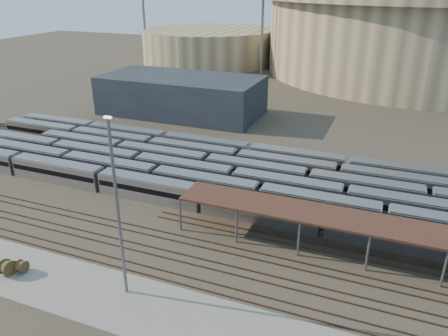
% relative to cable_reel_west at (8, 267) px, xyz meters
% --- Properties ---
extents(ground, '(420.00, 420.00, 0.00)m').
position_rel_cable_reel_west_xyz_m(ground, '(22.71, 16.00, -1.18)').
color(ground, '#383026').
rests_on(ground, ground).
extents(apron, '(50.00, 9.00, 0.20)m').
position_rel_cable_reel_west_xyz_m(apron, '(17.71, 1.00, -1.08)').
color(apron, gray).
rests_on(apron, ground).
extents(subway_trains, '(126.35, 23.90, 3.60)m').
position_rel_cable_reel_west_xyz_m(subway_trains, '(19.07, 34.50, 0.62)').
color(subway_trains, '#A4A4A9').
rests_on(subway_trains, ground).
extents(inspection_shed, '(60.30, 6.00, 5.30)m').
position_rel_cable_reel_west_xyz_m(inspection_shed, '(44.71, 20.00, 3.80)').
color(inspection_shed, slate).
rests_on(inspection_shed, ground).
extents(empty_tracks, '(170.00, 9.62, 0.18)m').
position_rel_cable_reel_west_xyz_m(empty_tracks, '(22.71, 11.00, -1.09)').
color(empty_tracks, '#4C3323').
rests_on(empty_tracks, ground).
extents(stadium, '(124.00, 124.00, 32.50)m').
position_rel_cable_reel_west_xyz_m(stadium, '(47.71, 156.00, 15.29)').
color(stadium, tan).
rests_on(stadium, ground).
extents(secondary_arena, '(56.00, 56.00, 14.00)m').
position_rel_cable_reel_west_xyz_m(secondary_arena, '(-37.29, 146.00, 5.82)').
color(secondary_arena, tan).
rests_on(secondary_arena, ground).
extents(service_building, '(42.00, 20.00, 10.00)m').
position_rel_cable_reel_west_xyz_m(service_building, '(-12.29, 71.00, 3.82)').
color(service_building, '#1E232D').
rests_on(service_building, ground).
extents(floodlight_0, '(4.00, 1.00, 38.40)m').
position_rel_cable_reel_west_xyz_m(floodlight_0, '(-7.29, 126.00, 19.46)').
color(floodlight_0, slate).
rests_on(floodlight_0, ground).
extents(floodlight_1, '(4.00, 1.00, 38.40)m').
position_rel_cable_reel_west_xyz_m(floodlight_1, '(-62.29, 136.00, 19.46)').
color(floodlight_1, slate).
rests_on(floodlight_1, ground).
extents(floodlight_3, '(4.00, 1.00, 38.40)m').
position_rel_cable_reel_west_xyz_m(floodlight_3, '(12.71, 176.00, 19.46)').
color(floodlight_3, slate).
rests_on(floodlight_3, ground).
extents(cable_reel_west, '(1.51, 2.16, 1.97)m').
position_rel_cable_reel_west_xyz_m(cable_reel_west, '(0.00, 0.00, 0.00)').
color(cable_reel_west, brown).
rests_on(cable_reel_west, apron).
extents(cable_reel_east, '(0.96, 1.65, 1.62)m').
position_rel_cable_reel_west_xyz_m(cable_reel_east, '(1.26, 0.93, -0.18)').
color(cable_reel_east, brown).
rests_on(cable_reel_east, apron).
extents(yard_light_pole, '(0.80, 0.36, 21.02)m').
position_rel_cable_reel_west_xyz_m(yard_light_pole, '(15.20, 2.57, 9.61)').
color(yard_light_pole, slate).
rests_on(yard_light_pole, apron).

